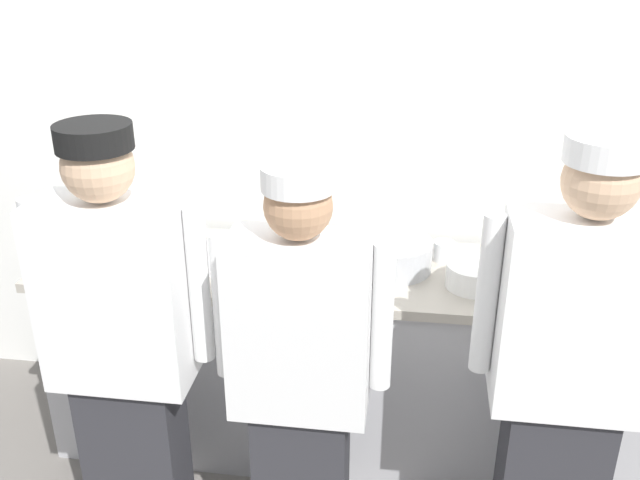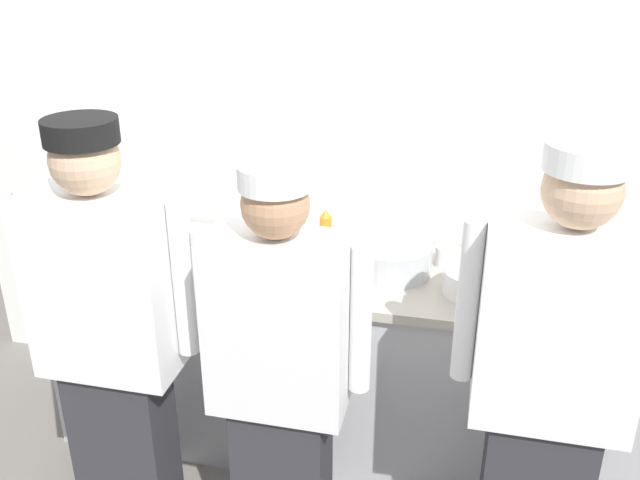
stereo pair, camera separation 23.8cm
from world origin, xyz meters
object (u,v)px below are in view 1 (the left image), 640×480
chef_far_right (567,377)px  plate_stack_rear (289,270)px  ramekin_yellow_sauce (304,250)px  ramekin_red_sauce (596,291)px  plate_stack_front (474,275)px  mixing_bowl_steel (392,254)px  chef_near_left (123,352)px  squeeze_bottle_primary (322,229)px  deli_cup (444,251)px  sheet_tray (200,257)px  chef_center (301,382)px  ramekin_orange_sauce (547,259)px  squeeze_bottle_secondary (557,259)px

chef_far_right → plate_stack_rear: 1.14m
ramekin_yellow_sauce → ramekin_red_sauce: bearing=-10.4°
plate_stack_front → mixing_bowl_steel: bearing=160.8°
chef_near_left → squeeze_bottle_primary: chef_near_left is taller
chef_far_right → deli_cup: size_ratio=18.88×
chef_far_right → deli_cup: 0.89m
plate_stack_front → squeeze_bottle_primary: size_ratio=1.24×
sheet_tray → chef_center: bearing=-52.6°
plate_stack_front → ramekin_yellow_sauce: (-0.71, 0.20, -0.03)m
plate_stack_rear → mixing_bowl_steel: size_ratio=0.59×
chef_center → ramekin_orange_sauce: bearing=44.3°
chef_center → ramekin_yellow_sauce: chef_center is taller
squeeze_bottle_primary → squeeze_bottle_secondary: 0.99m
squeeze_bottle_secondary → ramekin_red_sauce: (0.14, -0.12, -0.07)m
chef_far_right → squeeze_bottle_primary: (-0.91, 0.87, 0.08)m
squeeze_bottle_primary → ramekin_red_sauce: bearing=-15.5°
chef_center → plate_stack_rear: (-0.15, 0.61, 0.09)m
ramekin_orange_sauce → deli_cup: deli_cup is taller
plate_stack_front → deli_cup: 0.25m
chef_far_right → ramekin_red_sauce: chef_far_right is taller
mixing_bowl_steel → deli_cup: (0.22, 0.11, -0.02)m
ramekin_yellow_sauce → chef_near_left: bearing=-119.9°
chef_center → ramekin_red_sauce: bearing=30.8°
squeeze_bottle_secondary → ramekin_red_sauce: 0.19m
squeeze_bottle_secondary → ramekin_yellow_sauce: squeeze_bottle_secondary is taller
squeeze_bottle_primary → ramekin_red_sauce: (1.11, -0.31, -0.06)m
ramekin_yellow_sauce → deli_cup: 0.60m
chef_near_left → ramekin_orange_sauce: size_ratio=15.64×
chef_center → ramekin_red_sauce: chef_center is taller
chef_near_left → ramekin_yellow_sauce: bearing=60.1°
chef_near_left → ramekin_red_sauce: chef_near_left is taller
mixing_bowl_steel → squeeze_bottle_primary: squeeze_bottle_primary is taller
chef_center → squeeze_bottle_primary: size_ratio=8.93×
chef_far_right → plate_stack_rear: bearing=151.2°
squeeze_bottle_secondary → deli_cup: squeeze_bottle_secondary is taller
chef_far_right → deli_cup: chef_far_right is taller
squeeze_bottle_primary → squeeze_bottle_secondary: (0.98, -0.19, 0.01)m
chef_near_left → squeeze_bottle_primary: 1.09m
sheet_tray → ramekin_red_sauce: 1.61m
plate_stack_rear → deli_cup: size_ratio=2.17×
chef_far_right → squeeze_bottle_secondary: (0.07, 0.68, 0.09)m
plate_stack_rear → squeeze_bottle_primary: bearing=74.3°
chef_near_left → squeeze_bottle_secondary: chef_near_left is taller
sheet_tray → squeeze_bottle_secondary: size_ratio=2.44×
chef_center → plate_stack_front: (0.59, 0.65, 0.10)m
plate_stack_front → chef_far_right: bearing=-65.8°
ramekin_orange_sauce → deli_cup: size_ratio=1.20×
squeeze_bottle_primary → ramekin_red_sauce: squeeze_bottle_primary is taller
sheet_tray → deli_cup: (1.03, 0.14, 0.03)m
plate_stack_rear → squeeze_bottle_primary: size_ratio=1.09×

